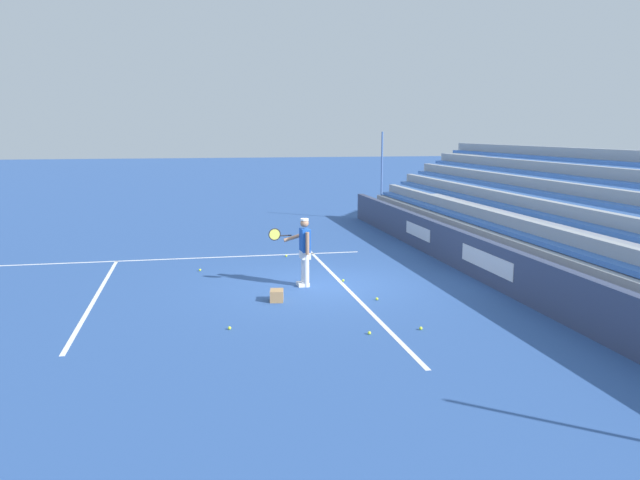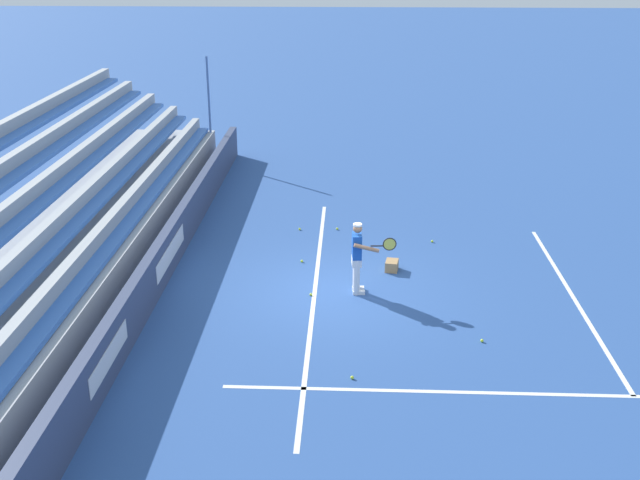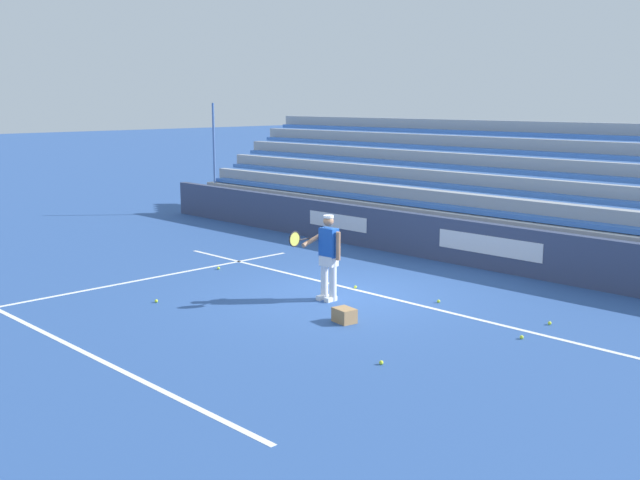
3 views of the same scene
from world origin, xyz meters
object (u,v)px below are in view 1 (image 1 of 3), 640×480
Objects in this scene: ball_box_cardboard at (277,295)px; tennis_ball_near_player at (421,328)px; tennis_ball_midcourt at (343,280)px; tennis_ball_on_baseline at (377,299)px; tennis_ball_by_box at (230,328)px; tennis_ball_toward_net at (369,333)px; tennis_ball_far_right at (286,256)px; tennis_player at (304,251)px; tennis_ball_stray_back at (200,270)px.

tennis_ball_near_player is (-2.68, -2.49, -0.10)m from ball_box_cardboard.
tennis_ball_midcourt is 1.96m from tennis_ball_on_baseline.
tennis_ball_near_player is at bearing -101.79° from tennis_ball_by_box.
tennis_ball_toward_net is 1.00× the size of tennis_ball_by_box.
tennis_ball_near_player is 2.29m from tennis_ball_on_baseline.
tennis_ball_near_player is 1.00× the size of tennis_ball_far_right.
tennis_ball_by_box is at bearing 147.27° from tennis_player.
tennis_ball_near_player is 7.87m from tennis_ball_far_right.
ball_box_cardboard is at bearing -154.37° from tennis_ball_stray_back.
tennis_ball_toward_net is 2.75m from tennis_ball_by_box.
tennis_player reaches higher than tennis_ball_near_player.
tennis_ball_far_right is at bearing 13.53° from tennis_ball_on_baseline.
tennis_ball_near_player is (-3.97, -1.63, -0.86)m from tennis_player.
tennis_ball_midcourt is at bearing -118.84° from tennis_ball_stray_back.
tennis_ball_on_baseline is at bearing -99.95° from ball_box_cardboard.
tennis_player is 1.74m from ball_box_cardboard.
tennis_ball_toward_net is 7.01m from tennis_ball_stray_back.
ball_box_cardboard reaches higher than tennis_ball_on_baseline.
tennis_ball_near_player and tennis_ball_toward_net have the same top height.
tennis_ball_stray_back is at bearing 33.99° from tennis_ball_near_player.
tennis_ball_toward_net is at bearing 93.83° from tennis_ball_near_player.
tennis_ball_by_box is at bearing 162.71° from tennis_ball_far_right.
ball_box_cardboard reaches higher than tennis_ball_by_box.
tennis_player is at bearing 39.79° from tennis_ball_on_baseline.
tennis_ball_on_baseline is 3.79m from tennis_ball_by_box.
tennis_ball_toward_net is (-4.28, 0.52, 0.00)m from tennis_ball_midcourt.
tennis_ball_by_box is (0.84, 2.62, 0.00)m from tennis_ball_toward_net.
ball_box_cardboard is 6.06× the size of tennis_ball_toward_net.
tennis_ball_midcourt and tennis_ball_on_baseline have the same top height.
tennis_ball_far_right is (5.44, 1.31, 0.00)m from tennis_ball_on_baseline.
ball_box_cardboard reaches higher than tennis_ball_midcourt.
tennis_ball_midcourt is 1.00× the size of tennis_ball_toward_net.
tennis_ball_near_player and tennis_ball_on_baseline have the same top height.
tennis_ball_far_right is (7.79, 0.45, 0.00)m from tennis_ball_toward_net.
ball_box_cardboard is 3.91m from tennis_ball_stray_back.
tennis_ball_by_box is 7.28m from tennis_ball_far_right.
tennis_ball_stray_back is (-1.51, 2.66, 0.00)m from tennis_ball_far_right.
ball_box_cardboard is at bearing 27.36° from tennis_ball_toward_net.
tennis_ball_stray_back is (6.21, 4.19, 0.00)m from tennis_ball_near_player.
tennis_ball_by_box is at bearing 137.63° from tennis_ball_midcourt.
tennis_ball_midcourt is at bearing -6.91° from tennis_ball_toward_net.
tennis_ball_near_player and tennis_ball_by_box have the same top height.
tennis_ball_near_player is at bearing -86.17° from tennis_ball_toward_net.
tennis_ball_midcourt is 1.00× the size of tennis_ball_on_baseline.
tennis_player reaches higher than tennis_ball_far_right.
tennis_ball_midcourt is 4.65m from tennis_ball_by_box.
ball_box_cardboard is 2.25m from tennis_ball_by_box.
tennis_ball_by_box is at bearing 78.21° from tennis_ball_near_player.
tennis_player is 2.37m from tennis_ball_on_baseline.
tennis_ball_near_player is at bearing -137.06° from ball_box_cardboard.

